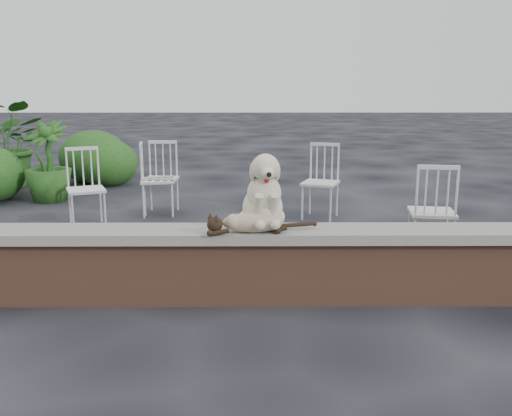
{
  "coord_description": "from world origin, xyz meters",
  "views": [
    {
      "loc": [
        0.25,
        -4.15,
        1.67
      ],
      "look_at": [
        0.28,
        0.2,
        0.7
      ],
      "focal_mm": 39.18,
      "sensor_mm": 36.0,
      "label": 1
    }
  ],
  "objects_px": {
    "chair_c": "(432,210)",
    "potted_plant_a": "(9,144)",
    "cat": "(252,221)",
    "dog": "(263,189)",
    "chair_e": "(157,179)",
    "chair_d": "(320,182)",
    "chair_b": "(161,178)",
    "potted_plant_b": "(47,161)",
    "chair_a": "(86,188)"
  },
  "relations": [
    {
      "from": "chair_d",
      "to": "potted_plant_b",
      "type": "xyz_separation_m",
      "value": [
        -3.81,
        1.07,
        0.11
      ]
    },
    {
      "from": "chair_a",
      "to": "chair_e",
      "type": "distance_m",
      "value": 0.98
    },
    {
      "from": "chair_b",
      "to": "potted_plant_b",
      "type": "bearing_deg",
      "value": 159.13
    },
    {
      "from": "chair_b",
      "to": "potted_plant_a",
      "type": "relative_size",
      "value": 0.66
    },
    {
      "from": "cat",
      "to": "chair_e",
      "type": "distance_m",
      "value": 3.31
    },
    {
      "from": "potted_plant_a",
      "to": "potted_plant_b",
      "type": "xyz_separation_m",
      "value": [
        1.02,
        -1.14,
        -0.13
      ]
    },
    {
      "from": "chair_e",
      "to": "chair_c",
      "type": "relative_size",
      "value": 1.0
    },
    {
      "from": "dog",
      "to": "chair_c",
      "type": "bearing_deg",
      "value": 24.54
    },
    {
      "from": "dog",
      "to": "chair_e",
      "type": "bearing_deg",
      "value": 105.96
    },
    {
      "from": "chair_d",
      "to": "potted_plant_b",
      "type": "bearing_deg",
      "value": -174.63
    },
    {
      "from": "cat",
      "to": "potted_plant_b",
      "type": "relative_size",
      "value": 0.86
    },
    {
      "from": "chair_c",
      "to": "potted_plant_b",
      "type": "relative_size",
      "value": 0.8
    },
    {
      "from": "chair_b",
      "to": "chair_c",
      "type": "xyz_separation_m",
      "value": [
        2.95,
        -1.95,
        0.0
      ]
    },
    {
      "from": "dog",
      "to": "chair_b",
      "type": "distance_m",
      "value": 3.31
    },
    {
      "from": "chair_e",
      "to": "chair_c",
      "type": "bearing_deg",
      "value": -130.78
    },
    {
      "from": "cat",
      "to": "chair_d",
      "type": "distance_m",
      "value": 3.0
    },
    {
      "from": "chair_d",
      "to": "potted_plant_a",
      "type": "bearing_deg",
      "value": 176.48
    },
    {
      "from": "chair_e",
      "to": "potted_plant_b",
      "type": "bearing_deg",
      "value": 54.36
    },
    {
      "from": "dog",
      "to": "cat",
      "type": "distance_m",
      "value": 0.27
    },
    {
      "from": "dog",
      "to": "potted_plant_a",
      "type": "relative_size",
      "value": 0.42
    },
    {
      "from": "chair_a",
      "to": "chair_c",
      "type": "xyz_separation_m",
      "value": [
        3.71,
        -1.2,
        0.0
      ]
    },
    {
      "from": "cat",
      "to": "chair_d",
      "type": "relative_size",
      "value": 1.07
    },
    {
      "from": "chair_c",
      "to": "chair_d",
      "type": "bearing_deg",
      "value": -53.11
    },
    {
      "from": "chair_d",
      "to": "dog",
      "type": "bearing_deg",
      "value": -84.87
    },
    {
      "from": "cat",
      "to": "potted_plant_a",
      "type": "relative_size",
      "value": 0.7
    },
    {
      "from": "chair_c",
      "to": "potted_plant_a",
      "type": "distance_m",
      "value": 6.9
    },
    {
      "from": "dog",
      "to": "cat",
      "type": "bearing_deg",
      "value": -126.28
    },
    {
      "from": "chair_b",
      "to": "potted_plant_b",
      "type": "distance_m",
      "value": 1.91
    },
    {
      "from": "potted_plant_a",
      "to": "dog",
      "type": "bearing_deg",
      "value": -50.56
    },
    {
      "from": "chair_e",
      "to": "potted_plant_b",
      "type": "relative_size",
      "value": 0.8
    },
    {
      "from": "chair_e",
      "to": "potted_plant_a",
      "type": "xyz_separation_m",
      "value": [
        -2.74,
        2.0,
        0.25
      ]
    },
    {
      "from": "chair_d",
      "to": "chair_c",
      "type": "bearing_deg",
      "value": -40.58
    },
    {
      "from": "dog",
      "to": "chair_e",
      "type": "height_order",
      "value": "dog"
    },
    {
      "from": "chair_c",
      "to": "potted_plant_b",
      "type": "distance_m",
      "value": 5.43
    },
    {
      "from": "dog",
      "to": "chair_e",
      "type": "relative_size",
      "value": 0.64
    },
    {
      "from": "chair_b",
      "to": "dog",
      "type": "bearing_deg",
      "value": -64.19
    },
    {
      "from": "chair_e",
      "to": "chair_c",
      "type": "xyz_separation_m",
      "value": [
        2.98,
        -1.85,
        0.0
      ]
    },
    {
      "from": "chair_e",
      "to": "chair_d",
      "type": "height_order",
      "value": "same"
    },
    {
      "from": "potted_plant_a",
      "to": "chair_d",
      "type": "bearing_deg",
      "value": -24.57
    },
    {
      "from": "dog",
      "to": "chair_a",
      "type": "bearing_deg",
      "value": 123.81
    },
    {
      "from": "dog",
      "to": "chair_c",
      "type": "relative_size",
      "value": 0.64
    },
    {
      "from": "chair_a",
      "to": "potted_plant_a",
      "type": "xyz_separation_m",
      "value": [
        -2.01,
        2.66,
        0.25
      ]
    },
    {
      "from": "cat",
      "to": "potted_plant_b",
      "type": "height_order",
      "value": "potted_plant_b"
    },
    {
      "from": "chair_c",
      "to": "potted_plant_a",
      "type": "bearing_deg",
      "value": -25.47
    },
    {
      "from": "chair_a",
      "to": "potted_plant_b",
      "type": "distance_m",
      "value": 1.82
    },
    {
      "from": "dog",
      "to": "chair_d",
      "type": "relative_size",
      "value": 0.64
    },
    {
      "from": "chair_c",
      "to": "cat",
      "type": "bearing_deg",
      "value": 43.49
    },
    {
      "from": "cat",
      "to": "potted_plant_a",
      "type": "bearing_deg",
      "value": 119.84
    },
    {
      "from": "dog",
      "to": "chair_e",
      "type": "distance_m",
      "value": 3.23
    },
    {
      "from": "chair_d",
      "to": "potted_plant_b",
      "type": "distance_m",
      "value": 3.96
    }
  ]
}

